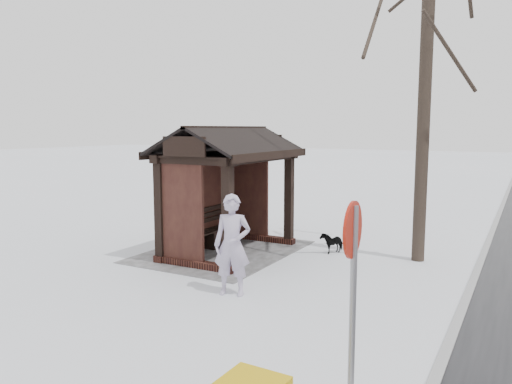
# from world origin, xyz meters

# --- Properties ---
(ground) EXTENTS (120.00, 120.00, 0.00)m
(ground) POSITION_xyz_m (0.00, 0.00, 0.00)
(ground) COLOR silver
(ground) RESTS_ON ground
(kerb) EXTENTS (120.00, 0.15, 0.06)m
(kerb) POSITION_xyz_m (0.00, 5.50, 0.01)
(kerb) COLOR gray
(kerb) RESTS_ON ground
(trampled_patch) EXTENTS (4.20, 3.20, 0.02)m
(trampled_patch) POSITION_xyz_m (0.00, -0.20, 0.01)
(trampled_patch) COLOR gray
(trampled_patch) RESTS_ON ground
(bus_shelter) EXTENTS (3.60, 2.40, 3.09)m
(bus_shelter) POSITION_xyz_m (0.00, -0.16, 2.17)
(bus_shelter) COLOR #371814
(bus_shelter) RESTS_ON ground
(pedestrian) EXTENTS (0.63, 0.78, 1.86)m
(pedestrian) POSITION_xyz_m (2.61, 1.69, 0.93)
(pedestrian) COLOR #AFA2BE
(pedestrian) RESTS_ON ground
(dog) EXTENTS (0.67, 0.50, 0.51)m
(dog) POSITION_xyz_m (-1.23, 2.20, 0.26)
(dog) COLOR black
(dog) RESTS_ON ground
(road_sign) EXTENTS (0.59, 0.10, 2.32)m
(road_sign) POSITION_xyz_m (5.37, 4.82, 1.67)
(road_sign) COLOR gray
(road_sign) RESTS_ON ground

